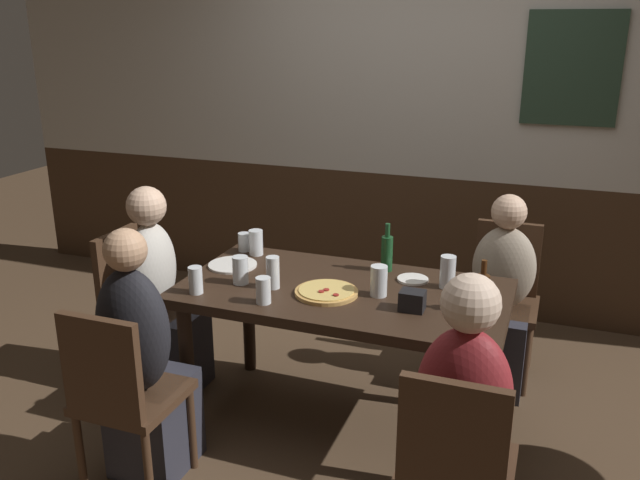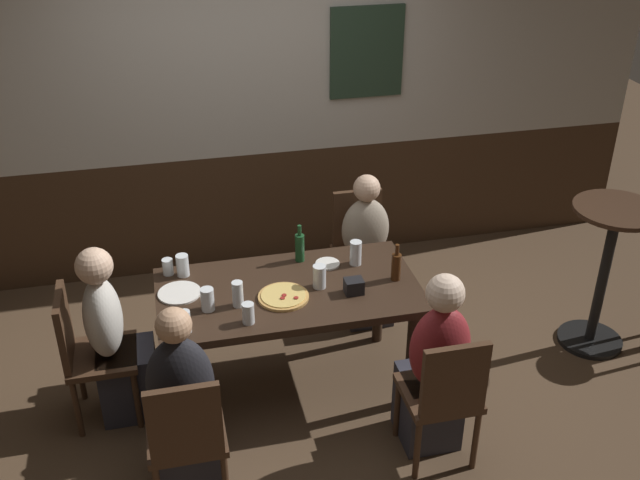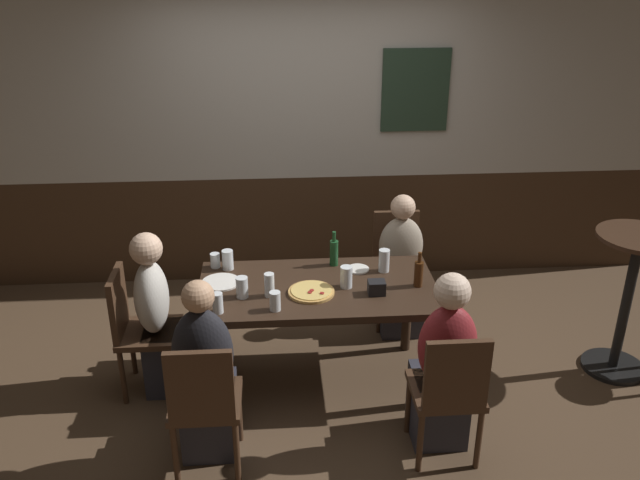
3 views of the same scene
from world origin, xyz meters
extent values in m
plane|color=#4C3826|center=(0.00, 0.00, 0.00)|extent=(12.00, 12.00, 0.00)
cube|color=#3D2819|center=(0.00, 1.65, 0.47)|extent=(6.40, 0.10, 0.95)
cube|color=#B7B2A8|center=(0.00, 1.65, 1.77)|extent=(6.40, 0.10, 1.65)
cube|color=#233828|center=(0.92, 1.58, 1.69)|extent=(0.56, 0.03, 0.68)
cube|color=black|center=(0.00, 0.00, 0.71)|extent=(1.57, 0.83, 0.05)
cylinder|color=black|center=(-0.68, -0.34, 0.34)|extent=(0.07, 0.07, 0.69)
cylinder|color=black|center=(0.68, -0.34, 0.34)|extent=(0.07, 0.07, 0.69)
cylinder|color=black|center=(-0.68, 0.34, 0.34)|extent=(0.07, 0.07, 0.69)
cylinder|color=black|center=(0.68, 0.34, 0.34)|extent=(0.07, 0.07, 0.69)
cube|color=#422B1C|center=(0.69, -0.76, 0.43)|extent=(0.40, 0.40, 0.04)
cube|color=#422B1C|center=(0.69, -0.94, 0.67)|extent=(0.36, 0.04, 0.43)
cylinder|color=#422B1C|center=(0.52, -0.59, 0.21)|extent=(0.04, 0.04, 0.41)
cylinder|color=#422B1C|center=(0.86, -0.59, 0.21)|extent=(0.04, 0.04, 0.41)
cylinder|color=#422B1C|center=(0.52, -0.93, 0.21)|extent=(0.04, 0.04, 0.41)
cylinder|color=#422B1C|center=(0.86, -0.93, 0.21)|extent=(0.04, 0.04, 0.41)
cube|color=#422B1C|center=(-1.12, 0.00, 0.43)|extent=(0.40, 0.40, 0.04)
cube|color=#422B1C|center=(-1.30, 0.00, 0.67)|extent=(0.04, 0.36, 0.43)
cylinder|color=#422B1C|center=(-0.95, 0.17, 0.21)|extent=(0.04, 0.04, 0.41)
cylinder|color=#422B1C|center=(-0.95, -0.17, 0.21)|extent=(0.04, 0.04, 0.41)
cylinder|color=#422B1C|center=(-1.29, 0.17, 0.21)|extent=(0.04, 0.04, 0.41)
cylinder|color=#422B1C|center=(-1.29, -0.17, 0.21)|extent=(0.04, 0.04, 0.41)
cube|color=#422B1C|center=(-0.69, -0.76, 0.43)|extent=(0.40, 0.40, 0.04)
cube|color=#422B1C|center=(-0.69, -0.94, 0.67)|extent=(0.36, 0.04, 0.43)
cylinder|color=#422B1C|center=(-0.86, -0.59, 0.21)|extent=(0.04, 0.04, 0.41)
cylinder|color=#422B1C|center=(-0.52, -0.59, 0.21)|extent=(0.04, 0.04, 0.41)
cube|color=#422B1C|center=(0.69, 0.76, 0.43)|extent=(0.40, 0.40, 0.04)
cube|color=#422B1C|center=(0.69, 0.94, 0.67)|extent=(0.36, 0.04, 0.43)
cylinder|color=#422B1C|center=(0.86, 0.59, 0.21)|extent=(0.04, 0.04, 0.41)
cylinder|color=#422B1C|center=(0.52, 0.59, 0.21)|extent=(0.04, 0.04, 0.41)
cylinder|color=#422B1C|center=(0.86, 0.93, 0.21)|extent=(0.04, 0.04, 0.41)
cylinder|color=#422B1C|center=(0.52, 0.93, 0.21)|extent=(0.04, 0.04, 0.41)
cube|color=#2D2D38|center=(0.69, -0.63, 0.23)|extent=(0.32, 0.34, 0.45)
ellipsoid|color=maroon|center=(0.69, -0.72, 0.71)|extent=(0.34, 0.22, 0.52)
sphere|color=beige|center=(0.69, -0.72, 1.06)|extent=(0.21, 0.21, 0.21)
cube|color=#2D2D38|center=(-0.99, 0.00, 0.23)|extent=(0.34, 0.32, 0.45)
ellipsoid|color=beige|center=(-1.08, 0.00, 0.70)|extent=(0.22, 0.34, 0.50)
sphere|color=#DBB293|center=(-1.08, 0.00, 1.05)|extent=(0.21, 0.21, 0.21)
cube|color=#2D2D38|center=(-0.69, -0.63, 0.23)|extent=(0.32, 0.34, 0.45)
ellipsoid|color=black|center=(-0.69, -0.72, 0.73)|extent=(0.34, 0.22, 0.55)
sphere|color=tan|center=(-0.69, -0.72, 1.08)|extent=(0.18, 0.18, 0.18)
cube|color=#2D2D38|center=(0.69, 0.63, 0.23)|extent=(0.32, 0.34, 0.45)
ellipsoid|color=tan|center=(0.69, 0.72, 0.68)|extent=(0.34, 0.22, 0.47)
sphere|color=#DBB293|center=(0.69, 0.72, 1.00)|extent=(0.19, 0.19, 0.19)
cylinder|color=tan|center=(-0.05, -0.10, 0.75)|extent=(0.30, 0.30, 0.02)
cylinder|color=#DBB760|center=(-0.05, -0.10, 0.76)|extent=(0.26, 0.26, 0.01)
cylinder|color=maroon|center=(-0.05, -0.11, 0.77)|extent=(0.03, 0.03, 0.00)
cylinder|color=maroon|center=(0.02, -0.15, 0.77)|extent=(0.03, 0.03, 0.00)
cylinder|color=maroon|center=(-0.06, -0.13, 0.77)|extent=(0.03, 0.03, 0.00)
cylinder|color=silver|center=(-0.28, -0.29, 0.80)|extent=(0.07, 0.07, 0.12)
cylinder|color=gold|center=(-0.28, -0.29, 0.77)|extent=(0.06, 0.06, 0.06)
cylinder|color=silver|center=(0.47, 0.19, 0.82)|extent=(0.07, 0.07, 0.16)
cylinder|color=gold|center=(0.47, 0.19, 0.78)|extent=(0.07, 0.07, 0.09)
cylinder|color=silver|center=(-0.49, -0.11, 0.81)|extent=(0.08, 0.08, 0.14)
cylinder|color=#C6842D|center=(-0.49, -0.11, 0.77)|extent=(0.07, 0.07, 0.06)
cylinder|color=silver|center=(0.18, -0.03, 0.81)|extent=(0.08, 0.08, 0.15)
cylinder|color=#B26623|center=(0.18, -0.03, 0.80)|extent=(0.07, 0.07, 0.11)
cylinder|color=silver|center=(-0.63, -0.30, 0.81)|extent=(0.07, 0.07, 0.13)
cylinder|color=#C6842D|center=(-0.63, -0.30, 0.78)|extent=(0.06, 0.06, 0.08)
cylinder|color=silver|center=(-0.69, 0.33, 0.79)|extent=(0.07, 0.07, 0.10)
cylinder|color=silver|center=(-0.69, 0.33, 0.78)|extent=(0.06, 0.06, 0.07)
cylinder|color=silver|center=(-0.32, -0.11, 0.82)|extent=(0.06, 0.06, 0.16)
cylinder|color=#331E14|center=(-0.32, -0.11, 0.79)|extent=(0.06, 0.06, 0.10)
cylinder|color=silver|center=(-0.60, 0.30, 0.81)|extent=(0.08, 0.08, 0.14)
cylinder|color=#C6842D|center=(-0.60, 0.30, 0.79)|extent=(0.07, 0.07, 0.10)
cylinder|color=#194723|center=(0.13, 0.31, 0.83)|extent=(0.06, 0.06, 0.18)
cylinder|color=#194723|center=(0.13, 0.31, 0.96)|extent=(0.03, 0.03, 0.07)
cylinder|color=#42230F|center=(0.66, -0.05, 0.83)|extent=(0.06, 0.06, 0.17)
cylinder|color=#42230F|center=(0.66, -0.05, 0.95)|extent=(0.03, 0.03, 0.07)
cylinder|color=white|center=(-0.64, 0.09, 0.75)|extent=(0.26, 0.26, 0.01)
cylinder|color=white|center=(0.29, 0.22, 0.75)|extent=(0.15, 0.15, 0.01)
cube|color=black|center=(0.37, -0.13, 0.79)|extent=(0.11, 0.09, 0.09)
cylinder|color=black|center=(2.13, -0.02, 0.01)|extent=(0.44, 0.44, 0.03)
cylinder|color=black|center=(2.13, -0.02, 0.53)|extent=(0.07, 0.07, 0.99)
cylinder|color=#382316|center=(2.13, -0.02, 1.04)|extent=(0.56, 0.56, 0.03)
camera|label=1|loc=(0.93, -2.81, 1.96)|focal=37.22mm
camera|label=2|loc=(-0.67, -3.69, 3.16)|focal=41.71mm
camera|label=3|loc=(-0.27, -3.86, 2.80)|focal=37.31mm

